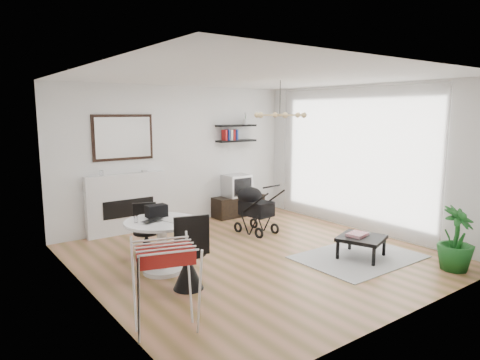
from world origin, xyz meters
TOP-DOWN VIEW (x-y plane):
  - floor at (0.00, 0.00)m, footprint 5.00×5.00m
  - ceiling at (0.00, 0.00)m, footprint 5.00×5.00m
  - wall_back at (0.00, 2.50)m, footprint 5.00×0.00m
  - wall_left at (-2.50, 0.00)m, footprint 0.00×5.00m
  - wall_right at (2.50, 0.00)m, footprint 0.00×5.00m
  - sheer_curtain at (2.40, 0.20)m, footprint 0.04×3.60m
  - fireplace at (-1.10, 2.42)m, footprint 1.50×0.17m
  - shelf_lower at (1.32, 2.37)m, footprint 0.90×0.25m
  - shelf_upper at (1.32, 2.37)m, footprint 0.90×0.25m
  - pendant_lamp at (0.70, 0.30)m, footprint 0.90×0.90m
  - tv_console at (1.32, 2.29)m, footprint 1.15×0.40m
  - crt_tv at (1.27, 2.29)m, footprint 0.53×0.46m
  - dining_table at (-1.48, 0.24)m, footprint 1.01×1.01m
  - laptop at (-1.58, 0.22)m, footprint 0.39×0.32m
  - black_bag at (-1.43, 0.48)m, footprint 0.29×0.17m
  - newspaper at (-1.29, 0.13)m, footprint 0.36×0.32m
  - drinking_glass at (-1.79, 0.35)m, footprint 0.06×0.06m
  - chair_far at (-1.39, 0.95)m, footprint 0.42×0.43m
  - chair_near at (-1.47, -0.48)m, footprint 0.50×0.52m
  - drying_rack at (-2.18, -1.28)m, footprint 0.76×0.73m
  - stroller at (0.80, 1.07)m, footprint 0.56×0.80m
  - rug at (1.21, -0.98)m, footprint 1.83×1.32m
  - coffee_table at (1.22, -1.01)m, footprint 0.81×0.81m
  - magazines at (1.20, -0.95)m, footprint 0.34×0.29m
  - potted_plant at (1.87, -2.11)m, footprint 0.51×0.51m

SIDE VIEW (x-z plane):
  - floor at x=0.00m, z-range 0.00..0.00m
  - rug at x=1.21m, z-range 0.00..0.01m
  - tv_console at x=1.32m, z-range 0.00..0.43m
  - chair_far at x=-1.39m, z-range -0.15..0.67m
  - coffee_table at x=1.22m, z-range 0.14..0.46m
  - chair_near at x=-1.47m, z-range -0.18..0.80m
  - magazines at x=1.20m, z-range 0.34..0.38m
  - stroller at x=0.80m, z-range -0.07..0.87m
  - potted_plant at x=1.87m, z-range 0.00..0.89m
  - dining_table at x=-1.48m, z-range 0.12..0.85m
  - drying_rack at x=-2.18m, z-range 0.02..0.95m
  - crt_tv at x=1.27m, z-range 0.43..0.89m
  - fireplace at x=-1.10m, z-range -0.39..1.77m
  - newspaper at x=-1.29m, z-range 0.74..0.74m
  - laptop at x=-1.58m, z-range 0.74..0.76m
  - drinking_glass at x=-1.79m, z-range 0.74..0.83m
  - black_bag at x=-1.43m, z-range 0.74..0.91m
  - wall_back at x=0.00m, z-range -1.15..3.85m
  - wall_left at x=-2.50m, z-range -1.15..3.85m
  - wall_right at x=2.50m, z-range -1.15..3.85m
  - sheer_curtain at x=2.40m, z-range 0.05..2.65m
  - shelf_lower at x=1.32m, z-range 1.58..1.62m
  - shelf_upper at x=1.32m, z-range 1.90..1.94m
  - pendant_lamp at x=0.70m, z-range 2.10..2.20m
  - ceiling at x=0.00m, z-range 2.70..2.70m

